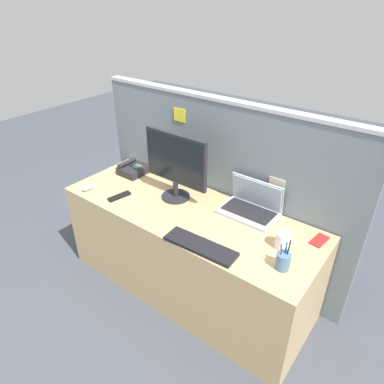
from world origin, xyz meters
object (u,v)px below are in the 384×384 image
laptop (251,205)px  desk_phone (132,169)px  computer_mouse_right_hand (87,188)px  desktop_monitor (176,163)px  coffee_mug (283,240)px  pen_cup (283,261)px  keyboard_main (200,246)px  tv_remote (119,196)px  cell_phone_red_case (319,240)px

laptop → desk_phone: size_ratio=1.93×
desk_phone → computer_mouse_right_hand: (-0.08, -0.39, -0.02)m
computer_mouse_right_hand → desktop_monitor: bearing=20.4°
desktop_monitor → computer_mouse_right_hand: 0.73m
coffee_mug → pen_cup: bearing=-64.9°
keyboard_main → pen_cup: size_ratio=2.43×
desktop_monitor → tv_remote: (-0.32, -0.26, -0.26)m
desktop_monitor → keyboard_main: desktop_monitor is taller
laptop → desk_phone: 1.04m
keyboard_main → tv_remote: 0.80m
cell_phone_red_case → desk_phone: bearing=-170.3°
keyboard_main → tv_remote: size_ratio=2.63×
pen_cup → tv_remote: (-1.25, -0.04, -0.04)m
desktop_monitor → desk_phone: size_ratio=2.58×
laptop → computer_mouse_right_hand: size_ratio=3.78×
desk_phone → keyboard_main: 1.08m
keyboard_main → coffee_mug: bearing=35.1°
computer_mouse_right_hand → cell_phone_red_case: computer_mouse_right_hand is taller
laptop → cell_phone_red_case: bearing=-3.5°
pen_cup → cell_phone_red_case: bearing=77.7°
keyboard_main → cell_phone_red_case: keyboard_main is taller
computer_mouse_right_hand → tv_remote: computer_mouse_right_hand is taller
desk_phone → coffee_mug: bearing=-5.2°
keyboard_main → cell_phone_red_case: size_ratio=3.30×
desk_phone → pen_cup: (1.44, -0.29, 0.02)m
desk_phone → tv_remote: 0.38m
coffee_mug → tv_remote: bearing=-170.3°
laptop → tv_remote: (-0.84, -0.42, -0.04)m
desk_phone → cell_phone_red_case: size_ratio=1.45×
pen_cup → coffee_mug: pen_cup is taller
desktop_monitor → pen_cup: (0.92, -0.22, -0.22)m
computer_mouse_right_hand → tv_remote: bearing=5.4°
pen_cup → desk_phone: bearing=168.8°
keyboard_main → coffee_mug: 0.48m
coffee_mug → desktop_monitor: bearing=176.0°
keyboard_main → coffee_mug: size_ratio=3.61×
computer_mouse_right_hand → coffee_mug: bearing=2.2°
laptop → coffee_mug: 0.40m
desktop_monitor → computer_mouse_right_hand: (-0.60, -0.33, -0.26)m
desktop_monitor → computer_mouse_right_hand: desktop_monitor is taller
computer_mouse_right_hand → tv_remote: size_ratio=0.59×
tv_remote → laptop: bearing=37.8°
keyboard_main → pen_cup: pen_cup is taller
computer_mouse_right_hand → keyboard_main: bearing=-9.7°
desk_phone → keyboard_main: desk_phone is taller
pen_cup → tv_remote: bearing=-178.2°
desk_phone → cell_phone_red_case: desk_phone is taller
desk_phone → cell_phone_red_case: 1.52m
desktop_monitor → coffee_mug: bearing=-4.0°
laptop → coffee_mug: (0.33, -0.22, -0.00)m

